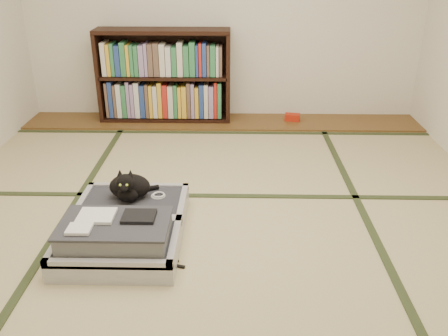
{
  "coord_description": "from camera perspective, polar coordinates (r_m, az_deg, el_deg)",
  "views": [
    {
      "loc": [
        0.11,
        -2.63,
        1.63
      ],
      "look_at": [
        0.05,
        0.35,
        0.25
      ],
      "focal_mm": 38.0,
      "sensor_mm": 36.0,
      "label": 1
    }
  ],
  "objects": [
    {
      "name": "tatami_borders",
      "position": [
        3.53,
        -0.76,
        -2.63
      ],
      "size": [
        4.0,
        4.5,
        0.01
      ],
      "color": "#2D381E",
      "rests_on": "ground"
    },
    {
      "name": "suitcase",
      "position": [
        2.95,
        -11.94,
        -7.07
      ],
      "size": [
        0.7,
        0.93,
        0.27
      ],
      "color": "silver",
      "rests_on": "floor"
    },
    {
      "name": "red_item",
      "position": [
        4.96,
        8.22,
        6.07
      ],
      "size": [
        0.16,
        0.11,
        0.07
      ],
      "primitive_type": "cube",
      "rotation": [
        0.0,
        0.0,
        -0.18
      ],
      "color": "#B0210E",
      "rests_on": "wood_strip"
    },
    {
      "name": "wood_strip",
      "position": [
        4.91,
        -0.17,
        5.58
      ],
      "size": [
        4.0,
        0.5,
        0.02
      ],
      "primitive_type": "cube",
      "color": "brown",
      "rests_on": "ground"
    },
    {
      "name": "hanger",
      "position": [
        2.75,
        -9.5,
        -11.67
      ],
      "size": [
        0.42,
        0.29,
        0.01
      ],
      "color": "black",
      "rests_on": "floor"
    },
    {
      "name": "cable_coil",
      "position": [
        3.18,
        -7.91,
        -3.29
      ],
      "size": [
        0.1,
        0.1,
        0.02
      ],
      "color": "white",
      "rests_on": "suitcase"
    },
    {
      "name": "bookcase",
      "position": [
        4.9,
        -7.17,
        10.74
      ],
      "size": [
        1.32,
        0.3,
        0.92
      ],
      "color": "black",
      "rests_on": "wood_strip"
    },
    {
      "name": "floor",
      "position": [
        3.1,
        -1.07,
        -6.93
      ],
      "size": [
        4.5,
        4.5,
        0.0
      ],
      "primitive_type": "plane",
      "color": "tan",
      "rests_on": "ground"
    },
    {
      "name": "cat",
      "position": [
        3.14,
        -11.34,
        -2.22
      ],
      "size": [
        0.31,
        0.31,
        0.25
      ],
      "color": "black",
      "rests_on": "suitcase"
    }
  ]
}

